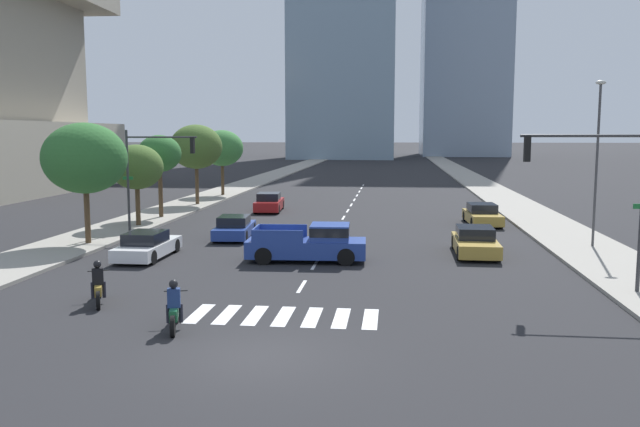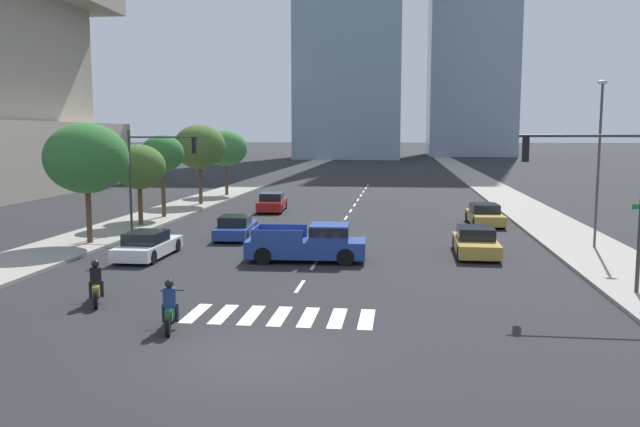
# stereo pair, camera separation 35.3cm
# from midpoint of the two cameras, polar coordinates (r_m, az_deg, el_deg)

# --- Properties ---
(ground_plane) EXTENTS (800.00, 800.00, 0.00)m
(ground_plane) POSITION_cam_midpoint_polar(r_m,az_deg,el_deg) (17.12, -5.91, -12.29)
(ground_plane) COLOR #232326
(sidewalk_east) EXTENTS (4.00, 260.00, 0.15)m
(sidewalk_east) POSITION_cam_midpoint_polar(r_m,az_deg,el_deg) (47.03, 17.81, -0.12)
(sidewalk_east) COLOR gray
(sidewalk_east) RESTS_ON ground
(sidewalk_west) EXTENTS (4.00, 260.00, 0.15)m
(sidewalk_west) POSITION_cam_midpoint_polar(r_m,az_deg,el_deg) (48.91, -13.04, 0.30)
(sidewalk_west) COLOR gray
(sidewalk_west) RESTS_ON ground
(crosswalk_near) EXTENTS (5.85, 2.24, 0.01)m
(crosswalk_near) POSITION_cam_midpoint_polar(r_m,az_deg,el_deg) (20.53, -3.70, -8.96)
(crosswalk_near) COLOR silver
(crosswalk_near) RESTS_ON ground
(lane_divider_center) EXTENTS (0.14, 50.00, 0.01)m
(lane_divider_center) POSITION_cam_midpoint_polar(r_m,az_deg,el_deg) (47.88, 2.23, 0.24)
(lane_divider_center) COLOR silver
(lane_divider_center) RESTS_ON ground
(motorcycle_lead) EXTENTS (0.83, 2.02, 1.49)m
(motorcycle_lead) POSITION_cam_midpoint_polar(r_m,az_deg,el_deg) (19.53, -13.14, -8.20)
(motorcycle_lead) COLOR black
(motorcycle_lead) RESTS_ON ground
(motorcycle_trailing) EXTENTS (1.12, 2.02, 1.49)m
(motorcycle_trailing) POSITION_cam_midpoint_polar(r_m,az_deg,el_deg) (23.07, -19.26, -6.06)
(motorcycle_trailing) COLOR black
(motorcycle_trailing) RESTS_ON ground
(pickup_truck) EXTENTS (5.34, 2.19, 1.67)m
(pickup_truck) POSITION_cam_midpoint_polar(r_m,az_deg,el_deg) (28.88, -1.04, -2.62)
(pickup_truck) COLOR navy
(pickup_truck) RESTS_ON ground
(sedan_gold_0) EXTENTS (1.95, 4.54, 1.29)m
(sedan_gold_0) POSITION_cam_midpoint_polar(r_m,az_deg,el_deg) (31.35, 13.11, -2.45)
(sedan_gold_0) COLOR #B28E38
(sedan_gold_0) RESTS_ON ground
(sedan_blue_1) EXTENTS (2.08, 4.48, 1.24)m
(sedan_blue_1) POSITION_cam_midpoint_polar(r_m,az_deg,el_deg) (35.58, -7.78, -1.25)
(sedan_blue_1) COLOR navy
(sedan_blue_1) RESTS_ON ground
(sedan_white_2) EXTENTS (1.81, 4.47, 1.24)m
(sedan_white_2) POSITION_cam_midpoint_polar(r_m,az_deg,el_deg) (30.72, -15.21, -2.74)
(sedan_white_2) COLOR silver
(sedan_white_2) RESTS_ON ground
(sedan_red_3) EXTENTS (2.07, 4.52, 1.38)m
(sedan_red_3) POSITION_cam_midpoint_polar(r_m,az_deg,el_deg) (47.56, -4.68, 0.94)
(sedan_red_3) COLOR maroon
(sedan_red_3) RESTS_ON ground
(sedan_gold_4) EXTENTS (2.05, 4.61, 1.30)m
(sedan_gold_4) POSITION_cam_midpoint_polar(r_m,az_deg,el_deg) (41.77, 13.79, -0.13)
(sedan_gold_4) COLOR #B28E38
(sedan_gold_4) RESTS_ON ground
(traffic_signal_near) EXTENTS (4.48, 0.28, 5.82)m
(traffic_signal_near) POSITION_cam_midpoint_polar(r_m,az_deg,el_deg) (24.43, 22.69, 2.92)
(traffic_signal_near) COLOR #333335
(traffic_signal_near) RESTS_ON sidewalk_east
(traffic_signal_far) EXTENTS (4.35, 0.28, 5.70)m
(traffic_signal_far) POSITION_cam_midpoint_polar(r_m,az_deg,el_deg) (37.78, -14.65, 4.37)
(traffic_signal_far) COLOR #333335
(traffic_signal_far) RESTS_ON sidewalk_west
(street_lamp_east) EXTENTS (0.50, 0.24, 8.01)m
(street_lamp_east) POSITION_cam_midpoint_polar(r_m,az_deg,el_deg) (34.17, 22.84, 4.98)
(street_lamp_east) COLOR #3F3F42
(street_lamp_east) RESTS_ON sidewalk_east
(street_tree_nearest) EXTENTS (4.16, 4.16, 6.04)m
(street_tree_nearest) POSITION_cam_midpoint_polar(r_m,az_deg,el_deg) (34.65, -20.18, 4.56)
(street_tree_nearest) COLOR #4C3823
(street_tree_nearest) RESTS_ON sidewalk_west
(street_tree_second) EXTENTS (3.16, 3.16, 4.85)m
(street_tree_second) POSITION_cam_midpoint_polar(r_m,az_deg,el_deg) (40.63, -16.00, 3.92)
(street_tree_second) COLOR #4C3823
(street_tree_second) RESTS_ON sidewalk_west
(street_tree_third) EXTENTS (2.85, 2.85, 5.40)m
(street_tree_third) POSITION_cam_midpoint_polar(r_m,az_deg,el_deg) (44.22, -14.10, 5.08)
(street_tree_third) COLOR #4C3823
(street_tree_third) RESTS_ON sidewalk_west
(street_tree_fourth) EXTENTS (4.04, 4.04, 6.19)m
(street_tree_fourth) POSITION_cam_midpoint_polar(r_m,az_deg,el_deg) (51.81, -10.99, 5.75)
(street_tree_fourth) COLOR #4C3823
(street_tree_fourth) RESTS_ON sidewalk_west
(street_tree_fifth) EXTENTS (3.78, 3.78, 5.81)m
(street_tree_fifth) POSITION_cam_midpoint_polar(r_m,az_deg,el_deg) (59.19, -8.74, 5.67)
(street_tree_fifth) COLOR #4C3823
(street_tree_fifth) RESTS_ON sidewalk_west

